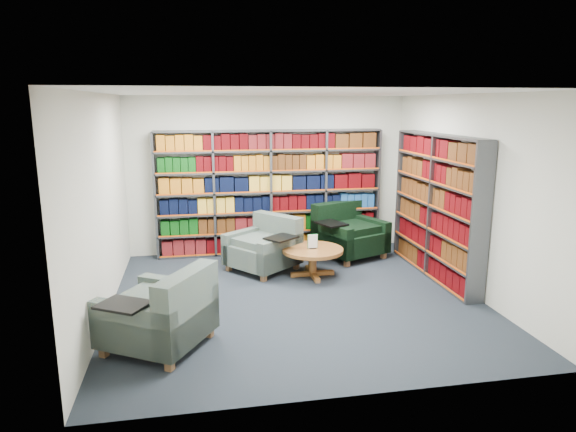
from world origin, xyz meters
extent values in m
cube|color=black|center=(0.00, 0.00, -0.01)|extent=(5.00, 5.00, 0.01)
cube|color=white|center=(0.00, 0.00, 2.80)|extent=(5.00, 5.00, 0.01)
cube|color=beige|center=(0.00, 2.50, 1.40)|extent=(5.00, 0.01, 2.80)
cube|color=beige|center=(0.00, -2.50, 1.40)|extent=(5.00, 0.01, 2.80)
cube|color=beige|center=(-2.50, 0.00, 1.40)|extent=(0.01, 5.00, 2.80)
cube|color=beige|center=(2.50, 0.00, 1.40)|extent=(0.01, 5.00, 2.80)
cube|color=#47494F|center=(0.00, 2.34, 1.10)|extent=(4.00, 0.28, 2.20)
cube|color=silver|center=(0.00, 2.47, 1.10)|extent=(4.00, 0.02, 2.20)
cube|color=#D84C0A|center=(0.00, 2.21, 1.10)|extent=(4.00, 0.01, 2.20)
cube|color=#591113|center=(0.00, 2.34, 0.18)|extent=(3.88, 0.21, 0.29)
cube|color=#053909|center=(0.00, 2.34, 0.54)|extent=(3.88, 0.21, 0.29)
cube|color=black|center=(0.00, 2.34, 0.91)|extent=(3.88, 0.21, 0.29)
cube|color=#A55C10|center=(0.00, 2.34, 1.28)|extent=(3.88, 0.21, 0.29)
cube|color=#053909|center=(0.00, 2.34, 1.64)|extent=(3.88, 0.21, 0.29)
cube|color=#A55C10|center=(0.00, 2.34, 2.01)|extent=(3.88, 0.21, 0.29)
cube|color=#47494F|center=(2.34, 0.60, 1.10)|extent=(0.28, 2.50, 2.20)
cube|color=silver|center=(2.47, 0.60, 1.10)|extent=(0.02, 2.50, 2.20)
cube|color=#D84C0A|center=(2.21, 0.60, 1.10)|extent=(0.02, 2.50, 2.20)
cube|color=#42210A|center=(2.34, 0.60, 0.18)|extent=(0.21, 2.38, 0.29)
cube|color=#3E0104|center=(2.34, 0.60, 0.54)|extent=(0.21, 2.38, 0.29)
cube|color=#42210A|center=(2.34, 0.60, 0.91)|extent=(0.21, 2.38, 0.29)
cube|color=#42210A|center=(2.34, 0.60, 1.28)|extent=(0.21, 2.38, 0.29)
cube|color=#42210A|center=(2.34, 0.60, 1.64)|extent=(0.21, 2.38, 0.29)
cube|color=#3E0104|center=(2.34, 0.60, 2.01)|extent=(0.21, 2.38, 0.29)
cube|color=#0E2640|center=(-0.29, 1.33, 0.27)|extent=(1.33, 1.33, 0.34)
cube|color=#0E2640|center=(0.00, 1.56, 0.48)|extent=(0.76, 0.87, 0.76)
cube|color=#0E2640|center=(-0.54, 1.64, 0.36)|extent=(0.83, 0.71, 0.51)
cube|color=#0E2640|center=(-0.04, 1.02, 0.36)|extent=(0.83, 0.71, 0.51)
cube|color=black|center=(-0.04, 0.94, 0.63)|extent=(0.59, 0.57, 0.03)
cube|color=brown|center=(-0.83, 1.39, 0.05)|extent=(0.10, 0.10, 0.11)
cube|color=brown|center=(-0.35, 0.78, 0.05)|extent=(0.10, 0.10, 0.11)
cube|color=brown|center=(-0.22, 1.88, 0.05)|extent=(0.10, 0.10, 0.11)
cube|color=brown|center=(0.26, 1.27, 0.05)|extent=(0.10, 0.10, 0.11)
cube|color=black|center=(1.35, 1.80, 0.29)|extent=(1.33, 1.33, 0.36)
cube|color=black|center=(1.19, 2.16, 0.52)|extent=(1.02, 0.60, 0.81)
cube|color=black|center=(0.95, 1.63, 0.38)|extent=(0.54, 0.99, 0.54)
cube|color=black|center=(1.74, 1.97, 0.38)|extent=(0.54, 0.99, 0.54)
cube|color=black|center=(0.92, 1.56, 0.67)|extent=(0.54, 0.60, 0.03)
cube|color=brown|center=(1.13, 1.25, 0.06)|extent=(0.10, 0.10, 0.11)
cube|color=brown|center=(1.89, 1.58, 0.06)|extent=(0.10, 0.10, 0.11)
cube|color=brown|center=(0.80, 2.02, 0.06)|extent=(0.10, 0.10, 0.11)
cube|color=brown|center=(1.57, 2.35, 0.06)|extent=(0.10, 0.10, 0.11)
cube|color=#0E2640|center=(-1.80, -1.13, 0.29)|extent=(1.38, 1.38, 0.36)
cube|color=#0E2640|center=(-1.47, -1.33, 0.51)|extent=(0.71, 0.98, 0.80)
cube|color=#0E2640|center=(-1.58, -0.77, 0.38)|extent=(0.94, 0.65, 0.54)
cube|color=#0E2640|center=(-2.02, -1.49, 0.38)|extent=(0.94, 0.65, 0.54)
cube|color=black|center=(-2.10, -1.51, 0.67)|extent=(0.62, 0.58, 0.03)
cube|color=brown|center=(-1.94, -0.56, 0.06)|extent=(0.11, 0.11, 0.11)
cube|color=brown|center=(-2.37, -1.27, 0.06)|extent=(0.11, 0.11, 0.11)
cube|color=brown|center=(-1.23, -0.99, 0.06)|extent=(0.11, 0.11, 0.11)
cube|color=brown|center=(-1.66, -1.70, 0.06)|extent=(0.11, 0.11, 0.11)
cylinder|color=brown|center=(0.44, 0.88, 0.43)|extent=(0.96, 0.96, 0.05)
cylinder|color=brown|center=(0.44, 0.88, 0.21)|extent=(0.13, 0.13, 0.38)
cube|color=brown|center=(0.44, 0.88, 0.04)|extent=(0.69, 0.09, 0.06)
cube|color=brown|center=(0.44, 0.88, 0.04)|extent=(0.09, 0.69, 0.06)
cube|color=black|center=(0.44, 0.88, 0.46)|extent=(0.11, 0.05, 0.01)
cube|color=white|center=(0.44, 0.88, 0.57)|extent=(0.15, 0.01, 0.21)
cube|color=#145926|center=(0.44, 0.89, 0.57)|extent=(0.16, 0.00, 0.23)
camera|label=1|loc=(-1.35, -6.62, 2.67)|focal=32.00mm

